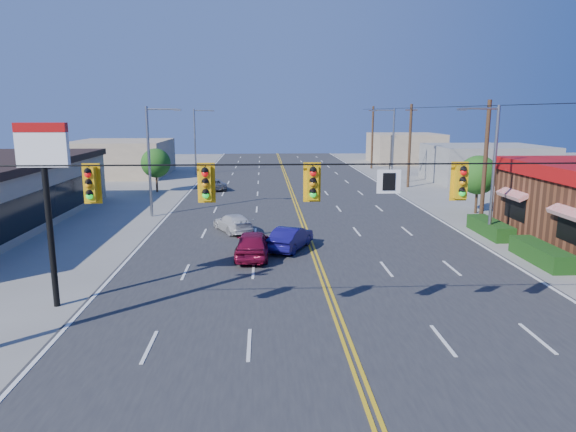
{
  "coord_description": "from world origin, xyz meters",
  "views": [
    {
      "loc": [
        -2.74,
        -15.77,
        7.58
      ],
      "look_at": [
        -1.43,
        10.75,
        2.2
      ],
      "focal_mm": 32.0,
      "sensor_mm": 36.0,
      "label": 1
    }
  ],
  "objects_px": {
    "car_white": "(233,224)",
    "car_blue": "(291,239)",
    "pizza_hut_sign": "(45,177)",
    "car_magenta": "(253,245)",
    "signal_span": "(347,200)",
    "car_silver": "(214,185)"
  },
  "relations": [
    {
      "from": "pizza_hut_sign",
      "to": "car_blue",
      "type": "distance_m",
      "value": 13.4
    },
    {
      "from": "car_silver",
      "to": "car_magenta",
      "type": "bearing_deg",
      "value": 81.24
    },
    {
      "from": "car_magenta",
      "to": "car_silver",
      "type": "height_order",
      "value": "car_magenta"
    },
    {
      "from": "pizza_hut_sign",
      "to": "car_magenta",
      "type": "xyz_separation_m",
      "value": [
        7.69,
        6.4,
        -4.45
      ]
    },
    {
      "from": "car_white",
      "to": "car_blue",
      "type": "bearing_deg",
      "value": 102.81
    },
    {
      "from": "car_silver",
      "to": "signal_span",
      "type": "bearing_deg",
      "value": 83.38
    },
    {
      "from": "car_magenta",
      "to": "car_white",
      "type": "height_order",
      "value": "car_magenta"
    },
    {
      "from": "signal_span",
      "to": "car_white",
      "type": "distance_m",
      "value": 17.63
    },
    {
      "from": "signal_span",
      "to": "car_magenta",
      "type": "height_order",
      "value": "signal_span"
    },
    {
      "from": "signal_span",
      "to": "car_silver",
      "type": "relative_size",
      "value": 6.18
    },
    {
      "from": "car_blue",
      "to": "car_white",
      "type": "relative_size",
      "value": 1.0
    },
    {
      "from": "car_silver",
      "to": "pizza_hut_sign",
      "type": "bearing_deg",
      "value": 64.9
    },
    {
      "from": "signal_span",
      "to": "pizza_hut_sign",
      "type": "relative_size",
      "value": 3.55
    },
    {
      "from": "pizza_hut_sign",
      "to": "car_magenta",
      "type": "relative_size",
      "value": 1.59
    },
    {
      "from": "car_white",
      "to": "car_silver",
      "type": "height_order",
      "value": "car_white"
    },
    {
      "from": "car_white",
      "to": "car_silver",
      "type": "distance_m",
      "value": 18.47
    },
    {
      "from": "car_magenta",
      "to": "car_blue",
      "type": "relative_size",
      "value": 1.1
    },
    {
      "from": "car_magenta",
      "to": "car_blue",
      "type": "distance_m",
      "value": 2.61
    },
    {
      "from": "signal_span",
      "to": "car_blue",
      "type": "relative_size",
      "value": 6.2
    },
    {
      "from": "pizza_hut_sign",
      "to": "car_silver",
      "type": "height_order",
      "value": "pizza_hut_sign"
    },
    {
      "from": "car_magenta",
      "to": "car_silver",
      "type": "xyz_separation_m",
      "value": [
        -4.3,
        24.31,
        -0.19
      ]
    },
    {
      "from": "car_white",
      "to": "car_silver",
      "type": "relative_size",
      "value": 0.99
    }
  ]
}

